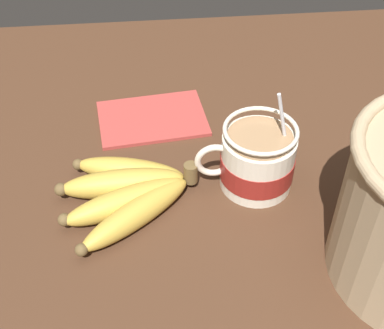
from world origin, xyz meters
TOP-DOWN VIEW (x-y plane):
  - table at (0.00, 0.00)cm, footprint 108.14×108.14cm
  - coffee_mug at (-8.27, -3.76)cm, footprint 14.16×10.49cm
  - banana_bunch at (9.92, -1.77)cm, footprint 20.09×19.13cm
  - napkin at (5.88, -19.94)cm, footprint 18.66×14.03cm

SIDE VIEW (x-z plane):
  - table at x=0.00cm, z-range 0.00..2.57cm
  - napkin at x=5.88cm, z-range 2.57..3.17cm
  - banana_bunch at x=9.92cm, z-range 2.37..6.70cm
  - coffee_mug at x=-8.27cm, z-range -0.88..14.79cm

